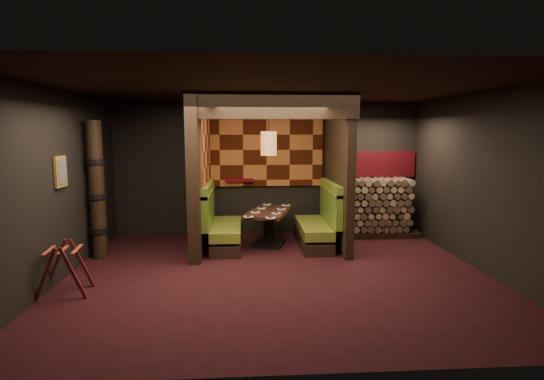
{
  "coord_description": "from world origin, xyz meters",
  "views": [
    {
      "loc": [
        -0.51,
        -6.34,
        2.22
      ],
      "look_at": [
        0.0,
        1.3,
        1.15
      ],
      "focal_mm": 28.0,
      "sensor_mm": 36.0,
      "label": 1
    }
  ],
  "objects_px": {
    "pendant_lamp": "(269,143)",
    "totem_column": "(97,191)",
    "booth_bench_left": "(221,227)",
    "luggage_rack": "(64,267)",
    "booth_bench_right": "(319,225)",
    "firewood_stack": "(376,207)",
    "dining_table": "(269,223)"
  },
  "relations": [
    {
      "from": "totem_column",
      "to": "firewood_stack",
      "type": "relative_size",
      "value": 1.39
    },
    {
      "from": "booth_bench_left",
      "to": "dining_table",
      "type": "relative_size",
      "value": 1.1
    },
    {
      "from": "totem_column",
      "to": "firewood_stack",
      "type": "distance_m",
      "value": 5.51
    },
    {
      "from": "booth_bench_left",
      "to": "booth_bench_right",
      "type": "relative_size",
      "value": 1.0
    },
    {
      "from": "pendant_lamp",
      "to": "luggage_rack",
      "type": "relative_size",
      "value": 1.43
    },
    {
      "from": "dining_table",
      "to": "firewood_stack",
      "type": "bearing_deg",
      "value": 15.29
    },
    {
      "from": "booth_bench_right",
      "to": "firewood_stack",
      "type": "relative_size",
      "value": 0.92
    },
    {
      "from": "luggage_rack",
      "to": "firewood_stack",
      "type": "bearing_deg",
      "value": 29.19
    },
    {
      "from": "luggage_rack",
      "to": "dining_table",
      "type": "bearing_deg",
      "value": 38.12
    },
    {
      "from": "booth_bench_right",
      "to": "totem_column",
      "type": "relative_size",
      "value": 0.67
    },
    {
      "from": "booth_bench_right",
      "to": "booth_bench_left",
      "type": "bearing_deg",
      "value": 180.0
    },
    {
      "from": "booth_bench_left",
      "to": "firewood_stack",
      "type": "bearing_deg",
      "value": 12.17
    },
    {
      "from": "totem_column",
      "to": "firewood_stack",
      "type": "height_order",
      "value": "totem_column"
    },
    {
      "from": "booth_bench_right",
      "to": "luggage_rack",
      "type": "xyz_separation_m",
      "value": [
        -3.9,
        -2.24,
        -0.02
      ]
    },
    {
      "from": "dining_table",
      "to": "totem_column",
      "type": "bearing_deg",
      "value": -168.46
    },
    {
      "from": "totem_column",
      "to": "pendant_lamp",
      "type": "bearing_deg",
      "value": 10.63
    },
    {
      "from": "pendant_lamp",
      "to": "firewood_stack",
      "type": "distance_m",
      "value": 2.79
    },
    {
      "from": "luggage_rack",
      "to": "firewood_stack",
      "type": "relative_size",
      "value": 0.44
    },
    {
      "from": "booth_bench_right",
      "to": "firewood_stack",
      "type": "height_order",
      "value": "firewood_stack"
    },
    {
      "from": "dining_table",
      "to": "booth_bench_left",
      "type": "bearing_deg",
      "value": -175.97
    },
    {
      "from": "booth_bench_left",
      "to": "booth_bench_right",
      "type": "bearing_deg",
      "value": 0.0
    },
    {
      "from": "totem_column",
      "to": "luggage_rack",
      "type": "bearing_deg",
      "value": -87.28
    },
    {
      "from": "luggage_rack",
      "to": "totem_column",
      "type": "bearing_deg",
      "value": 92.72
    },
    {
      "from": "booth_bench_left",
      "to": "firewood_stack",
      "type": "xyz_separation_m",
      "value": [
        3.25,
        0.7,
        0.21
      ]
    },
    {
      "from": "dining_table",
      "to": "luggage_rack",
      "type": "distance_m",
      "value": 3.73
    },
    {
      "from": "booth_bench_right",
      "to": "luggage_rack",
      "type": "bearing_deg",
      "value": -150.18
    },
    {
      "from": "booth_bench_left",
      "to": "dining_table",
      "type": "bearing_deg",
      "value": 4.03
    },
    {
      "from": "booth_bench_left",
      "to": "pendant_lamp",
      "type": "relative_size",
      "value": 1.47
    },
    {
      "from": "luggage_rack",
      "to": "totem_column",
      "type": "xyz_separation_m",
      "value": [
        -0.08,
        1.69,
        0.81
      ]
    },
    {
      "from": "booth_bench_right",
      "to": "dining_table",
      "type": "relative_size",
      "value": 1.1
    },
    {
      "from": "booth_bench_left",
      "to": "luggage_rack",
      "type": "relative_size",
      "value": 2.1
    },
    {
      "from": "pendant_lamp",
      "to": "totem_column",
      "type": "xyz_separation_m",
      "value": [
        -3.01,
        -0.57,
        -0.8
      ]
    }
  ]
}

